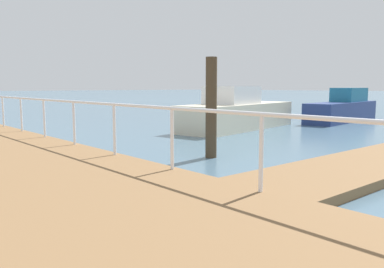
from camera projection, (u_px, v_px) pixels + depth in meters
name	position (u px, v px, depth m)	size (l,w,h in m)	color
ground_plane	(60.00, 126.00, 18.22)	(300.00, 300.00, 0.00)	slate
boardwalk_railing	(114.00, 114.00, 8.20)	(0.06, 31.05, 1.08)	white
dock_piling_4	(211.00, 108.00, 10.09)	(0.29, 0.29, 2.55)	#473826
moored_boat_2	(237.00, 113.00, 17.04)	(6.89, 3.26, 1.82)	beige
moored_boat_3	(343.00, 109.00, 20.71)	(6.38, 2.22, 1.74)	navy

